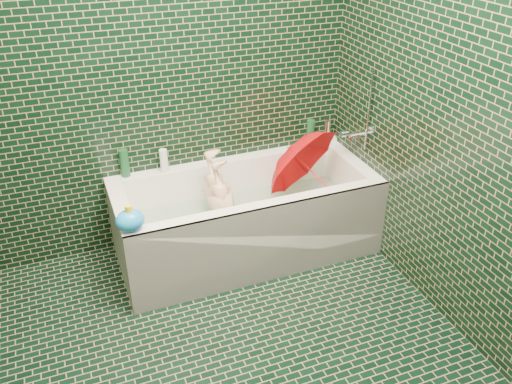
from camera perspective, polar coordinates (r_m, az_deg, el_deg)
name	(u,v)px	position (r m, az deg, el deg)	size (l,w,h in m)	color
floor	(235,377)	(2.97, -2.27, -18.84)	(2.80, 2.80, 0.00)	black
wall_back	(154,66)	(3.46, -10.73, 12.95)	(2.80, 2.80, 0.00)	black
wall_right	(484,116)	(2.84, 22.90, 7.34)	(2.80, 2.80, 0.00)	black
bathtub	(246,225)	(3.66, -1.01, -3.51)	(1.70, 0.75, 0.55)	white
bath_mat	(246,231)	(3.71, -1.10, -4.09)	(1.35, 0.47, 0.01)	green
water	(245,213)	(3.63, -1.12, -2.20)	(1.48, 0.53, 0.00)	silver
faucet	(358,130)	(3.73, 10.71, 6.40)	(0.18, 0.19, 0.55)	silver
child	(226,216)	(3.59, -3.14, -2.51)	(0.32, 0.21, 0.89)	#DEB28B
umbrella	(312,172)	(3.66, 5.95, 2.10)	(0.57, 0.57, 0.50)	red
soap_bottle_a	(331,142)	(4.07, 7.89, 5.25)	(0.10, 0.10, 0.26)	white
soap_bottle_b	(319,143)	(4.03, 6.61, 5.12)	(0.09, 0.09, 0.19)	#411C6A
soap_bottle_c	(325,142)	(4.06, 7.32, 5.26)	(0.13, 0.13, 0.17)	#134423
bottle_right_tall	(310,134)	(3.92, 5.75, 6.08)	(0.06, 0.06, 0.21)	#134423
bottle_right_pump	(327,133)	(3.98, 7.47, 6.21)	(0.05, 0.05, 0.19)	silver
bottle_left_tall	(124,163)	(3.61, -13.68, 2.98)	(0.06, 0.06, 0.19)	#134423
bottle_left_short	(164,161)	(3.62, -9.67, 3.25)	(0.05, 0.05, 0.16)	white
rubber_duck	(315,140)	(3.98, 6.19, 5.44)	(0.11, 0.08, 0.09)	yellow
bath_toy	(130,220)	(3.05, -13.12, -2.88)	(0.19, 0.17, 0.16)	#1A89ED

